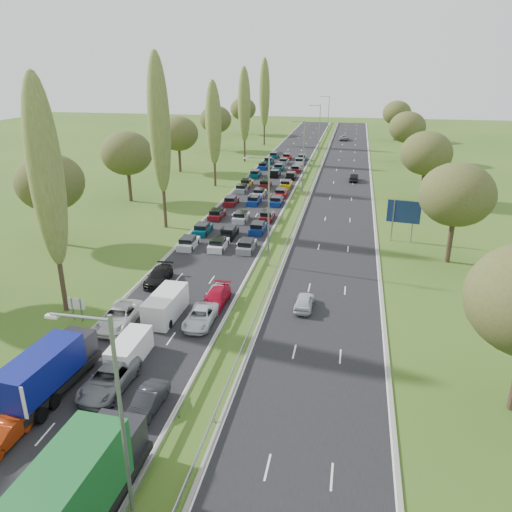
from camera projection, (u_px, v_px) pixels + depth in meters
The scene contains 25 objects.
ground at pixel (304, 189), 88.68m from camera, with size 260.00×260.00×0.00m, color #33551A.
near_carriageway at pixel (269, 184), 92.19m from camera, with size 10.50×215.00×0.04m, color black.
far_carriageway at pixel (342, 187), 89.76m from camera, with size 10.50×215.00×0.04m, color black.
central_reservation at pixel (305, 183), 90.78m from camera, with size 2.36×215.00×0.32m.
lamp_columns at pixel (304, 157), 84.70m from camera, with size 0.18×140.18×12.00m.
poplar_row at pixel (194, 122), 76.28m from camera, with size 2.80×127.80×22.44m.
woodland_left at pixel (117, 157), 74.79m from camera, with size 8.00×166.00×11.10m.
woodland_right at pixel (434, 163), 70.20m from camera, with size 8.00×153.00×11.10m.
traffic_queue_fill at pixel (264, 188), 87.52m from camera, with size 9.10×66.94×0.80m.
near_car_1 at pixel (3, 435), 28.76m from camera, with size 1.41×4.05×1.33m, color #B32F0B.
near_car_2 at pixel (119, 316), 42.00m from camera, with size 2.65×5.74×1.59m, color silver.
near_car_3 at pixel (159, 276), 50.23m from camera, with size 1.99×4.89×1.42m, color black.
near_car_6 at pixel (109, 379), 33.68m from camera, with size 2.58×5.59×1.55m, color slate.
near_car_9 at pixel (148, 401), 31.67m from camera, with size 1.42×4.08×1.34m, color black.
near_car_10 at pixel (201, 317), 42.21m from camera, with size 2.26×4.91×1.36m, color silver.
near_car_11 at pixel (216, 297), 45.62m from camera, with size 1.98×4.87×1.41m, color #A90A25.
near_car_12 at pixel (216, 294), 46.40m from camera, with size 1.60×3.97×1.35m, color silver.
far_car_0 at pixel (304, 301), 44.92m from camera, with size 1.59×3.95×1.35m, color silver.
far_car_1 at pixel (354, 177), 94.04m from camera, with size 1.50×4.31×1.42m, color black.
far_car_2 at pixel (344, 138), 144.93m from camera, with size 2.41×5.23×1.45m, color gray.
blue_lorry at pixel (50, 369), 32.98m from camera, with size 2.31×8.31×3.51m.
white_van_front at pixel (131, 349), 36.96m from camera, with size 1.85×4.72×1.90m.
white_van_rear at pixel (167, 304), 43.41m from camera, with size 2.21×5.64×2.27m.
info_sign at pixel (77, 306), 42.54m from camera, with size 1.50×0.16×2.10m.
direction_sign at pixel (404, 214), 61.09m from camera, with size 3.96×0.76×5.20m.
Camera 1 is at (13.00, -7.07, 20.67)m, focal length 35.00 mm.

